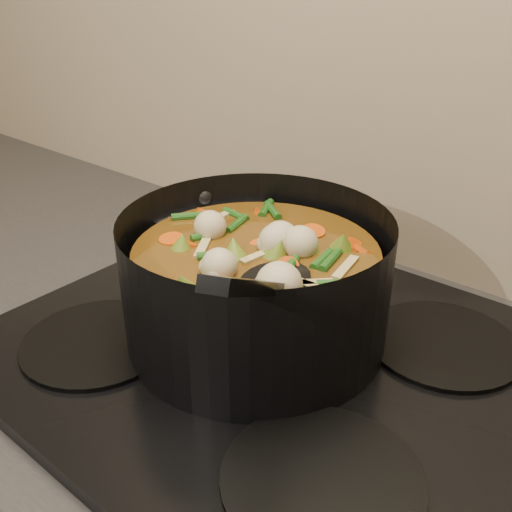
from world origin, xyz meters
The scene contains 3 objects.
stovetop centered at (0.00, 1.93, 0.92)m, with size 0.62×0.54×0.03m.
stockpot centered at (-0.03, 1.93, 1.00)m, with size 0.37×0.41×0.23m.
saucepan centered at (-0.17, 2.00, 0.99)m, with size 0.17×0.17×0.14m.
Camera 1 is at (0.34, 1.49, 1.34)m, focal length 40.00 mm.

